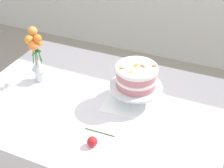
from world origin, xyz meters
TOP-DOWN VIEW (x-y plane):
  - dining_table at (0.00, -0.02)m, footprint 1.40×1.00m
  - linen_napkin at (0.19, 0.09)m, footprint 0.34×0.34m
  - cake_stand at (0.19, 0.09)m, footprint 0.29×0.29m
  - layer_cake at (0.19, 0.09)m, footprint 0.22×0.22m
  - flower_vase at (-0.41, 0.05)m, footprint 0.10×0.10m
  - fallen_rose at (0.12, -0.31)m, footprint 0.16×0.12m

SIDE VIEW (x-z plane):
  - dining_table at x=0.00m, z-range 0.28..1.02m
  - linen_napkin at x=0.19m, z-range 0.74..0.74m
  - fallen_rose at x=0.12m, z-range 0.74..0.79m
  - cake_stand at x=0.19m, z-range 0.77..0.87m
  - layer_cake at x=0.19m, z-range 0.84..0.96m
  - flower_vase at x=-0.41m, z-range 0.74..1.09m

